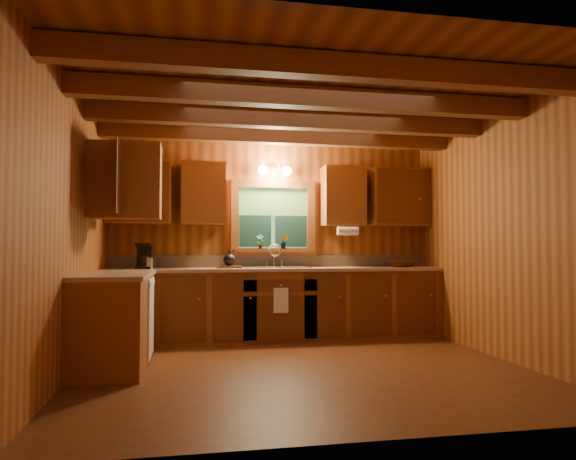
% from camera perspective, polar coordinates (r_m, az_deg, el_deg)
% --- Properties ---
extents(room, '(4.20, 4.20, 4.20)m').
position_cam_1_polar(room, '(4.94, 1.70, -0.24)').
color(room, '#502B13').
rests_on(room, ground).
extents(ceiling_beams, '(4.20, 2.54, 0.18)m').
position_cam_1_polar(ceiling_beams, '(5.12, 1.68, 13.19)').
color(ceiling_beams, brown).
rests_on(ceiling_beams, room).
extents(base_cabinets, '(4.20, 2.22, 0.86)m').
position_cam_1_polar(base_cabinets, '(6.18, -5.40, -8.70)').
color(base_cabinets, brown).
rests_on(base_cabinets, ground).
extents(countertop, '(4.20, 2.24, 0.04)m').
position_cam_1_polar(countertop, '(6.15, -5.26, -4.52)').
color(countertop, tan).
rests_on(countertop, base_cabinets).
extents(backsplash, '(4.20, 0.02, 0.16)m').
position_cam_1_polar(backsplash, '(6.79, -1.68, -3.46)').
color(backsplash, tan).
rests_on(backsplash, room).
extents(dishwasher_panel, '(0.02, 0.60, 0.80)m').
position_cam_1_polar(dishwasher_panel, '(5.57, -15.01, -9.35)').
color(dishwasher_panel, white).
rests_on(dishwasher_panel, base_cabinets).
extents(upper_cabinets, '(4.19, 1.77, 0.78)m').
position_cam_1_polar(upper_cabinets, '(6.31, -6.11, 4.28)').
color(upper_cabinets, brown).
rests_on(upper_cabinets, room).
extents(window, '(1.12, 0.08, 1.00)m').
position_cam_1_polar(window, '(6.79, -1.65, 1.18)').
color(window, brown).
rests_on(window, room).
extents(window_sill, '(1.06, 0.14, 0.04)m').
position_cam_1_polar(window_sill, '(6.73, -1.59, -2.28)').
color(window_sill, brown).
rests_on(window_sill, room).
extents(wall_sconce, '(0.45, 0.21, 0.17)m').
position_cam_1_polar(wall_sconce, '(6.73, -1.48, 6.64)').
color(wall_sconce, black).
rests_on(wall_sconce, room).
extents(paper_towel_roll, '(0.27, 0.11, 0.11)m').
position_cam_1_polar(paper_towel_roll, '(6.66, 6.65, -0.11)').
color(paper_towel_roll, white).
rests_on(paper_towel_roll, upper_cabinets).
extents(dish_towel, '(0.18, 0.01, 0.30)m').
position_cam_1_polar(dish_towel, '(6.21, -0.79, -7.83)').
color(dish_towel, white).
rests_on(dish_towel, base_cabinets).
extents(sink, '(0.82, 0.48, 0.43)m').
position_cam_1_polar(sink, '(6.52, -1.30, -4.60)').
color(sink, silver).
rests_on(sink, countertop).
extents(coffee_maker, '(0.17, 0.22, 0.31)m').
position_cam_1_polar(coffee_maker, '(6.41, -15.70, -2.82)').
color(coffee_maker, black).
rests_on(coffee_maker, countertop).
extents(utensil_crock, '(0.11, 0.11, 0.31)m').
position_cam_1_polar(utensil_crock, '(6.37, -15.22, -3.51)').
color(utensil_crock, silver).
rests_on(utensil_crock, countertop).
extents(cutting_board, '(0.33, 0.25, 0.03)m').
position_cam_1_polar(cutting_board, '(6.43, -6.54, -4.11)').
color(cutting_board, '#552C12').
rests_on(cutting_board, countertop).
extents(teakettle, '(0.15, 0.15, 0.19)m').
position_cam_1_polar(teakettle, '(6.42, -6.54, -3.32)').
color(teakettle, black).
rests_on(teakettle, cutting_board).
extents(wicker_basket, '(0.38, 0.38, 0.09)m').
position_cam_1_polar(wicker_basket, '(6.97, 12.57, -3.67)').
color(wicker_basket, '#48230C').
rests_on(wicker_basket, countertop).
extents(potted_plant_left, '(0.11, 0.08, 0.19)m').
position_cam_1_polar(potted_plant_left, '(6.67, -3.12, -1.29)').
color(potted_plant_left, '#552C12').
rests_on(potted_plant_left, window_sill).
extents(potted_plant_right, '(0.11, 0.10, 0.19)m').
position_cam_1_polar(potted_plant_right, '(6.71, -0.45, -1.29)').
color(potted_plant_right, '#552C12').
rests_on(potted_plant_right, window_sill).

